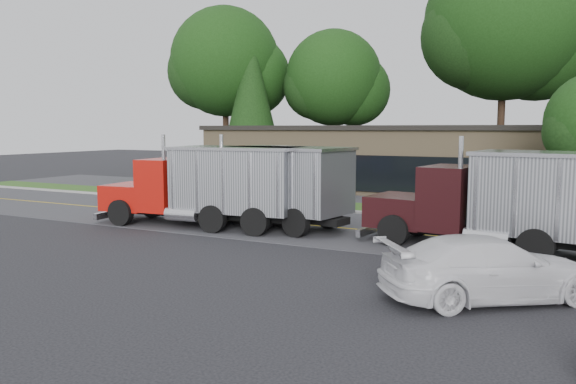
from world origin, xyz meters
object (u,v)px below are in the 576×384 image
dump_truck_red (212,184)px  rally_car (490,268)px  dump_truck_blue (266,184)px  dump_truck_maroon (522,200)px

dump_truck_red → rally_car: bearing=150.4°
dump_truck_blue → rally_car: bearing=156.7°
dump_truck_blue → dump_truck_maroon: size_ratio=0.91×
dump_truck_red → dump_truck_maroon: size_ratio=0.95×
dump_truck_maroon → rally_car: dump_truck_maroon is taller
dump_truck_red → dump_truck_blue: same height
dump_truck_maroon → rally_car: bearing=95.3°
dump_truck_blue → rally_car: 11.70m
dump_truck_blue → dump_truck_maroon: bearing=-174.9°
dump_truck_maroon → rally_car: (-0.24, -5.54, -1.04)m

